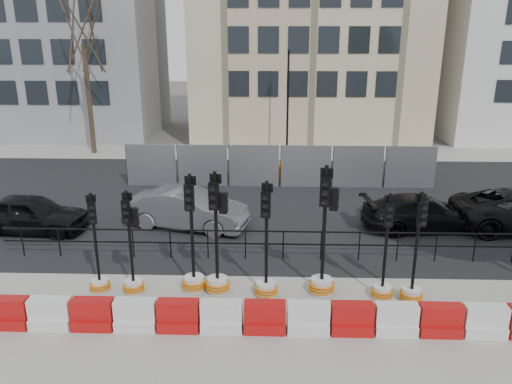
{
  "coord_description": "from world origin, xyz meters",
  "views": [
    {
      "loc": [
        -0.41,
        -13.33,
        6.99
      ],
      "look_at": [
        -0.92,
        3.0,
        1.69
      ],
      "focal_mm": 35.0,
      "sensor_mm": 36.0,
      "label": 1
    }
  ],
  "objects_px": {
    "traffic_signal_d": "(217,265)",
    "traffic_signal_h": "(413,280)",
    "car_c": "(422,213)",
    "traffic_signal_a": "(99,272)",
    "car_a": "(30,214)"
  },
  "relations": [
    {
      "from": "traffic_signal_a",
      "to": "car_a",
      "type": "bearing_deg",
      "value": 114.17
    },
    {
      "from": "traffic_signal_h",
      "to": "car_c",
      "type": "xyz_separation_m",
      "value": [
        1.74,
        5.24,
        -0.0
      ]
    },
    {
      "from": "traffic_signal_d",
      "to": "traffic_signal_h",
      "type": "relative_size",
      "value": 1.12
    },
    {
      "from": "traffic_signal_d",
      "to": "car_a",
      "type": "bearing_deg",
      "value": 160.84
    },
    {
      "from": "traffic_signal_d",
      "to": "traffic_signal_h",
      "type": "height_order",
      "value": "traffic_signal_d"
    },
    {
      "from": "traffic_signal_a",
      "to": "car_a",
      "type": "distance_m",
      "value": 5.75
    },
    {
      "from": "traffic_signal_a",
      "to": "car_a",
      "type": "relative_size",
      "value": 0.69
    },
    {
      "from": "traffic_signal_a",
      "to": "car_c",
      "type": "relative_size",
      "value": 0.63
    },
    {
      "from": "traffic_signal_a",
      "to": "car_a",
      "type": "height_order",
      "value": "traffic_signal_a"
    },
    {
      "from": "traffic_signal_a",
      "to": "traffic_signal_d",
      "type": "relative_size",
      "value": 0.83
    },
    {
      "from": "traffic_signal_d",
      "to": "car_c",
      "type": "bearing_deg",
      "value": 45.79
    },
    {
      "from": "traffic_signal_h",
      "to": "car_a",
      "type": "distance_m",
      "value": 13.29
    },
    {
      "from": "car_c",
      "to": "traffic_signal_h",
      "type": "bearing_deg",
      "value": 154.57
    },
    {
      "from": "traffic_signal_a",
      "to": "traffic_signal_d",
      "type": "height_order",
      "value": "traffic_signal_d"
    },
    {
      "from": "traffic_signal_d",
      "to": "car_c",
      "type": "xyz_separation_m",
      "value": [
        7.02,
        4.89,
        -0.19
      ]
    }
  ]
}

